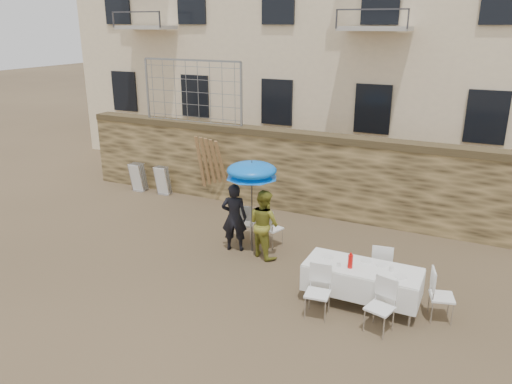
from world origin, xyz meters
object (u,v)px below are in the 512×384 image
at_px(umbrella, 252,173).
at_px(couple_chair_left, 245,222).
at_px(table_chair_side, 442,295).
at_px(couple_chair_right, 272,227).
at_px(table_chair_front_left, 318,292).
at_px(man_suit, 234,217).
at_px(soda_bottle, 350,261).
at_px(chair_stack_left, 141,176).
at_px(table_chair_front_right, 380,307).
at_px(table_chair_back, 382,265).
at_px(woman_dress, 264,224).
at_px(banquet_table, 363,269).
at_px(chair_stack_right, 164,180).

distance_m(umbrella, couple_chair_left, 1.52).
bearing_deg(table_chair_side, umbrella, 60.87).
relative_size(couple_chair_right, table_chair_front_left, 1.00).
height_order(man_suit, table_chair_side, man_suit).
relative_size(couple_chair_right, soda_bottle, 3.69).
height_order(man_suit, soda_bottle, man_suit).
relative_size(umbrella, chair_stack_left, 2.17).
bearing_deg(soda_bottle, man_suit, 158.16).
bearing_deg(table_chair_front_right, table_chair_back, 116.14).
relative_size(table_chair_front_right, table_chair_back, 1.00).
bearing_deg(woman_dress, soda_bottle, 176.73).
relative_size(soda_bottle, table_chair_front_right, 0.27).
bearing_deg(banquet_table, table_chair_front_left, -128.66).
bearing_deg(table_chair_front_left, table_chair_back, 56.14).
bearing_deg(banquet_table, couple_chair_left, 153.46).
bearing_deg(man_suit, table_chair_side, 150.10).
distance_m(man_suit, banquet_table, 3.41).
height_order(woman_dress, chair_stack_left, woman_dress).
bearing_deg(table_chair_front_right, woman_dress, 163.88).
distance_m(man_suit, table_chair_back, 3.46).
bearing_deg(chair_stack_right, couple_chair_right, -24.32).
bearing_deg(umbrella, couple_chair_right, 56.31).
distance_m(couple_chair_left, chair_stack_right, 4.32).
height_order(man_suit, banquet_table, man_suit).
distance_m(table_chair_front_left, table_chair_back, 1.74).
height_order(banquet_table, soda_bottle, soda_bottle).
xyz_separation_m(couple_chair_right, soda_bottle, (2.34, -1.77, 0.43)).
relative_size(woman_dress, table_chair_front_right, 1.62).
relative_size(banquet_table, table_chair_front_left, 2.19).
bearing_deg(table_chair_back, table_chair_side, 141.73).
distance_m(couple_chair_right, chair_stack_left, 5.78).
xyz_separation_m(man_suit, chair_stack_left, (-4.71, 2.59, -0.34)).
xyz_separation_m(table_chair_front_left, chair_stack_right, (-6.44, 4.40, -0.02)).
height_order(woman_dress, couple_chair_left, woman_dress).
relative_size(table_chair_front_right, chair_stack_right, 1.04).
xyz_separation_m(soda_bottle, chair_stack_right, (-6.84, 3.80, -0.45)).
xyz_separation_m(umbrella, table_chair_back, (3.04, -0.37, -1.40)).
xyz_separation_m(umbrella, couple_chair_right, (0.30, 0.45, -1.40)).
relative_size(soda_bottle, chair_stack_left, 0.28).
xyz_separation_m(umbrella, table_chair_front_right, (3.34, -1.92, -1.40)).
bearing_deg(table_chair_front_left, chair_stack_right, 139.09).
bearing_deg(table_chair_front_left, couple_chair_right, 122.75).
height_order(banquet_table, chair_stack_left, chair_stack_left).
bearing_deg(couple_chair_left, umbrella, 121.42).
bearing_deg(soda_bottle, chair_stack_right, 150.94).
xyz_separation_m(table_chair_front_left, table_chair_front_right, (1.10, 0.00, 0.00)).
height_order(umbrella, soda_bottle, umbrella).
xyz_separation_m(woman_dress, umbrella, (-0.35, 0.10, 1.10)).
relative_size(couple_chair_left, table_chair_front_left, 1.00).
relative_size(couple_chair_right, table_chair_front_right, 1.00).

